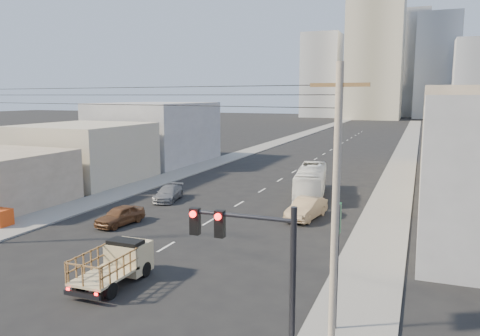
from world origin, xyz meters
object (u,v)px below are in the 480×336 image
Objects in this scene: flatbed_pickup at (115,261)px; sedan_grey at (168,193)px; city_bus at (311,182)px; sedan_brown at (120,215)px; green_sign at (337,237)px; utility_pole at (335,216)px; traffic_signal at (258,270)px; sedan_tan at (306,208)px.

flatbed_pickup reaches higher than sedan_grey.
sedan_brown is at bearing -135.11° from city_bus.
city_bus reaches higher than flatbed_pickup.
green_sign is (6.24, -23.56, 2.38)m from city_bus.
traffic_signal is at bearing -124.61° from utility_pole.
sedan_brown is at bearing -142.69° from sedan_tan.
green_sign reaches higher than sedan_grey.
green_sign is at bearing -21.31° from sedan_brown.
flatbed_pickup is 1.13× the size of sedan_brown.
utility_pole reaches higher than city_bus.
utility_pole is (16.96, -12.07, 4.52)m from sedan_brown.
utility_pole reaches higher than sedan_brown.
city_bus is 24.49m from green_sign.
green_sign reaches higher than flatbed_pickup.
sedan_tan is 0.47× the size of utility_pole.
city_bus is 0.98× the size of utility_pole.
utility_pole is at bearing -84.37° from city_bus.
sedan_tan is at bearing 105.69° from utility_pole.
utility_pole is at bearing -82.33° from green_sign.
flatbed_pickup is at bearing -79.84° from sedan_grey.
traffic_signal reaches higher than green_sign.
sedan_grey is 27.82m from traffic_signal.
flatbed_pickup is 1.03× the size of sedan_grey.
green_sign is 0.50× the size of utility_pole.
green_sign is at bearing -64.04° from sedan_tan.
sedan_brown is at bearing 150.08° from green_sign.
sedan_tan is 12.61m from sedan_grey.
flatbed_pickup is at bearing -102.02° from sedan_tan.
sedan_grey is at bearing 131.43° from utility_pole.
city_bus is (4.39, 22.72, 0.26)m from flatbed_pickup.
traffic_signal is 1.20× the size of green_sign.
traffic_signal is 3.24m from utility_pole.
traffic_signal is (3.44, -20.91, 3.31)m from sedan_tan.
sedan_brown is 21.30m from utility_pole.
green_sign is (1.39, 5.01, -0.34)m from traffic_signal.
sedan_grey is at bearing -160.00° from city_bus.
green_sign is (17.34, -17.52, 3.12)m from sedan_grey.
traffic_signal reaches higher than city_bus.
flatbed_pickup is at bearing 175.48° from green_sign.
traffic_signal is at bearing -88.90° from city_bus.
city_bus is 2.09× the size of sedan_tan.
utility_pole reaches higher than sedan_tan.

